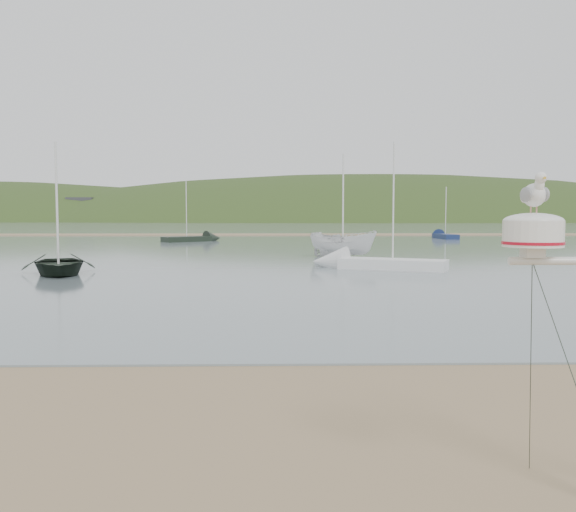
{
  "coord_description": "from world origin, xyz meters",
  "views": [
    {
      "loc": [
        2.15,
        -6.75,
        2.73
      ],
      "look_at": [
        2.31,
        1.0,
        2.19
      ],
      "focal_mm": 38.0,
      "sensor_mm": 36.0,
      "label": 1
    }
  ],
  "objects_px": {
    "boat_white": "(343,222)",
    "sailboat_blue_far": "(441,236)",
    "sailboat_white_near": "(358,263)",
    "boat_dark": "(57,224)",
    "sailboat_dark_mid": "(201,238)"
  },
  "relations": [
    {
      "from": "boat_dark",
      "to": "sailboat_white_near",
      "type": "distance_m",
      "value": 14.1
    },
    {
      "from": "boat_dark",
      "to": "boat_white",
      "type": "relative_size",
      "value": 1.04
    },
    {
      "from": "boat_dark",
      "to": "sailboat_blue_far",
      "type": "relative_size",
      "value": 0.73
    },
    {
      "from": "sailboat_white_near",
      "to": "boat_dark",
      "type": "bearing_deg",
      "value": -167.67
    },
    {
      "from": "boat_dark",
      "to": "sailboat_dark_mid",
      "type": "bearing_deg",
      "value": 66.81
    },
    {
      "from": "boat_white",
      "to": "sailboat_blue_far",
      "type": "xyz_separation_m",
      "value": [
        13.96,
        29.14,
        -1.9
      ]
    },
    {
      "from": "boat_white",
      "to": "sailboat_dark_mid",
      "type": "relative_size",
      "value": 0.69
    },
    {
      "from": "boat_white",
      "to": "sailboat_dark_mid",
      "type": "bearing_deg",
      "value": 53.64
    },
    {
      "from": "boat_white",
      "to": "sailboat_blue_far",
      "type": "bearing_deg",
      "value": 0.85
    },
    {
      "from": "boat_dark",
      "to": "boat_white",
      "type": "height_order",
      "value": "boat_dark"
    },
    {
      "from": "sailboat_white_near",
      "to": "sailboat_dark_mid",
      "type": "height_order",
      "value": "sailboat_white_near"
    },
    {
      "from": "boat_dark",
      "to": "sailboat_white_near",
      "type": "height_order",
      "value": "sailboat_white_near"
    },
    {
      "from": "sailboat_blue_far",
      "to": "sailboat_white_near",
      "type": "xyz_separation_m",
      "value": [
        -14.0,
        -36.4,
        -0.0
      ]
    },
    {
      "from": "sailboat_blue_far",
      "to": "sailboat_white_near",
      "type": "relative_size",
      "value": 0.9
    },
    {
      "from": "sailboat_white_near",
      "to": "boat_white",
      "type": "bearing_deg",
      "value": 89.71
    }
  ]
}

